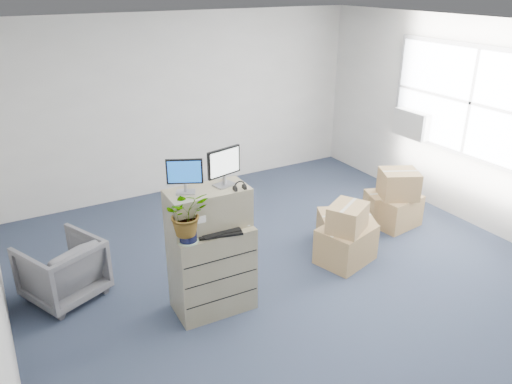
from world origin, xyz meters
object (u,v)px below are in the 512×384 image
monitor_right (224,165)px  filing_cabinet_lower (212,269)px  monitor_left (185,174)px  water_bottle (210,214)px  potted_plant (187,219)px  keyboard (220,233)px  office_chair (62,267)px

monitor_right → filing_cabinet_lower: bearing=-179.4°
monitor_left → water_bottle: size_ratio=1.50×
water_bottle → monitor_left: bearing=-178.8°
monitor_left → water_bottle: (0.24, 0.00, -0.48)m
filing_cabinet_lower → potted_plant: potted_plant is taller
monitor_right → keyboard: (-0.16, -0.20, -0.61)m
filing_cabinet_lower → office_chair: size_ratio=1.26×
filing_cabinet_lower → monitor_left: 1.10m
monitor_left → keyboard: size_ratio=0.79×
filing_cabinet_lower → water_bottle: (0.03, 0.08, 0.59)m
monitor_left → keyboard: 0.67m
office_chair → filing_cabinet_lower: bearing=119.2°
filing_cabinet_lower → potted_plant: 0.80m
monitor_right → water_bottle: 0.54m
keyboard → office_chair: bearing=153.7°
keyboard → filing_cabinet_lower: bearing=114.0°
keyboard → office_chair: 1.87m
monitor_left → office_chair: size_ratio=0.45×
keyboard → water_bottle: (0.00, 0.23, 0.10)m
keyboard → potted_plant: (-0.33, 0.00, 0.24)m
keyboard → water_bottle: size_ratio=1.91×
monitor_left → monitor_right: 0.41m
potted_plant → office_chair: (-1.04, 1.12, -0.82)m
monitor_left → office_chair: bearing=167.3°
monitor_left → potted_plant: (-0.09, -0.22, -0.35)m
filing_cabinet_lower → monitor_left: bearing=161.8°
potted_plant → office_chair: potted_plant is taller
monitor_left → filing_cabinet_lower: bearing=5.9°
water_bottle → potted_plant: size_ratio=0.47×
keyboard → monitor_left: bearing=149.6°
monitor_left → potted_plant: size_ratio=0.70×
potted_plant → monitor_right: bearing=21.9°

